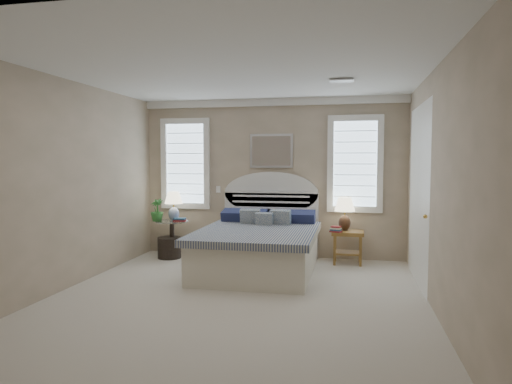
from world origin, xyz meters
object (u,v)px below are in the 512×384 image
Objects in this scene: side_table_left at (172,235)px; nightstand_right at (348,240)px; floor_pot at (169,248)px; lamp_left at (174,203)px; bed at (260,245)px; lamp_right at (345,210)px.

side_table_left is 2.95m from nightstand_right.
nightstand_right is 2.98m from floor_pot.
bed is at bearing -21.67° from lamp_left.
floor_pot is 0.72× the size of lamp_right.
nightstand_right is (1.30, 0.69, 0.00)m from bed.
lamp_right is at bearing 2.37° from lamp_left.
lamp_left is (-2.94, -0.04, 0.55)m from nightstand_right.
floor_pot is (-0.02, -0.07, -0.21)m from side_table_left.
nightstand_right is at bearing 0.81° from lamp_left.
bed is at bearing -17.22° from floor_pot.
lamp_left is at bearing 76.15° from floor_pot.
side_table_left reaches higher than floor_pot.
bed reaches higher than floor_pot.
side_table_left is 1.17× the size of lamp_right.
lamp_right is (-0.05, 0.08, 0.47)m from nightstand_right.
floor_pot is at bearing -104.79° from side_table_left.
lamp_right is at bearing 31.70° from bed.
lamp_left is (0.01, 0.06, 0.55)m from side_table_left.
side_table_left is (-1.65, 0.59, 0.00)m from bed.
side_table_left is at bearing -178.06° from nightstand_right.
side_table_left is at bearing 75.21° from floor_pot.
lamp_left is 2.89m from lamp_right.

